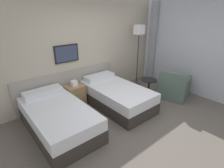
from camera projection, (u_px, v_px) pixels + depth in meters
ground_plane at (137, 124)px, 3.89m from camera, size 16.00×16.00×0.00m
wall_headboard at (85, 52)px, 4.75m from camera, size 10.00×0.10×2.70m
wall_window at (207, 50)px, 4.74m from camera, size 0.21×4.45×2.70m
bed_near_door at (58, 118)px, 3.61m from camera, size 1.06×1.96×0.67m
bed_near_window at (116, 96)px, 4.56m from camera, size 1.06×1.96×0.67m
nightstand at (75, 95)px, 4.60m from camera, size 0.47×0.40×0.69m
floor_lamp at (139, 34)px, 5.33m from camera, size 0.25×0.25×1.95m
side_table at (149, 85)px, 4.98m from camera, size 0.45×0.45×0.54m
armchair at (174, 88)px, 5.05m from camera, size 1.01×0.94×0.83m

